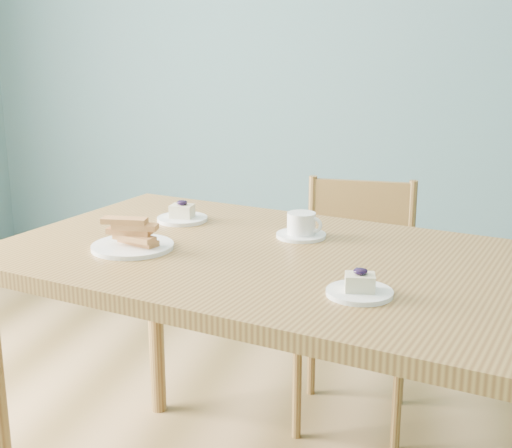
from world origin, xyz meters
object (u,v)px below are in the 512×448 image
biscotti_plate (132,239)px  dining_chair (355,302)px  cheesecake_plate_far (182,216)px  dining_table (284,285)px  coffee_cup (302,227)px  cheesecake_plate_near (360,288)px

biscotti_plate → dining_chair: bearing=53.9°
cheesecake_plate_far → dining_table: bearing=-35.2°
dining_chair → coffee_cup: size_ratio=6.18×
coffee_cup → biscotti_plate: (-0.40, -0.21, -0.00)m
dining_chair → cheesecake_plate_near: bearing=-84.5°
dining_table → dining_chair: (0.11, 0.65, -0.28)m
coffee_cup → dining_table: bearing=-80.3°
dining_table → coffee_cup: coffee_cup is taller
dining_chair → biscotti_plate: (-0.50, -0.69, 0.38)m
coffee_cup → biscotti_plate: 0.45m
cheesecake_plate_far → coffee_cup: (0.37, -0.08, 0.01)m
cheesecake_plate_near → cheesecake_plate_far: cheesecake_plate_far is taller
dining_table → biscotti_plate: 0.41m
dining_chair → coffee_cup: 0.62m
biscotti_plate → coffee_cup: bearing=28.2°
cheesecake_plate_near → cheesecake_plate_far: 0.76m
dining_table → cheesecake_plate_near: (0.21, -0.23, 0.09)m
dining_table → biscotti_plate: size_ratio=7.67×
cheesecake_plate_far → biscotti_plate: (-0.03, -0.30, 0.01)m
dining_chair → biscotti_plate: 0.93m
cheesecake_plate_near → coffee_cup: (-0.20, 0.41, 0.01)m
dining_chair → dining_table: bearing=-100.8°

